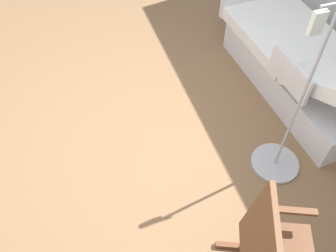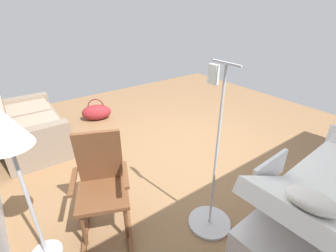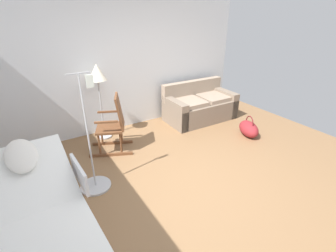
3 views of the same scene
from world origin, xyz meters
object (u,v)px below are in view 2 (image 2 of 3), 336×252
Objects in this scene: duffel_bag at (97,112)px; iv_pole at (210,205)px; floor_lamp at (8,140)px; rocking_chair at (102,185)px; hospital_bed at (329,211)px; couch at (29,128)px.

iv_pole reaches higher than duffel_bag.
floor_lamp is 1.87m from iv_pole.
rocking_chair is 0.95m from floor_lamp.
floor_lamp is at bearing 149.35° from duffel_bag.
hospital_bed is 1.31× the size of couch.
couch is 2.42m from floor_lamp.
couch is 2.53× the size of duffel_bag.
floor_lamp is at bearing 172.73° from couch.
rocking_chair is 2.70m from duffel_bag.
hospital_bed is 2.82m from floor_lamp.
iv_pole reaches higher than hospital_bed.
iv_pole is at bearing -157.45° from couch.
hospital_bed is at bearing -129.82° from rocking_chair.
iv_pole reaches higher than couch.
floor_lamp is 0.88× the size of iv_pole.
floor_lamp is 3.14m from duffel_bag.
duffel_bag is 3.17m from iv_pole.
iv_pole is (-3.16, 0.04, 0.10)m from duffel_bag.
duffel_bag is at bearing -75.34° from couch.
couch is 1.09× the size of floor_lamp.
floor_lamp is at bearing 58.77° from hospital_bed.
couch is at bearing -7.27° from floor_lamp.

